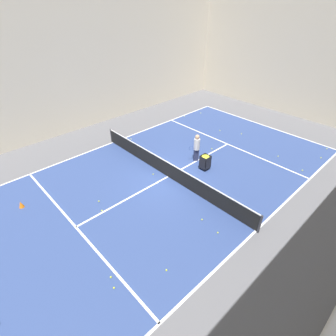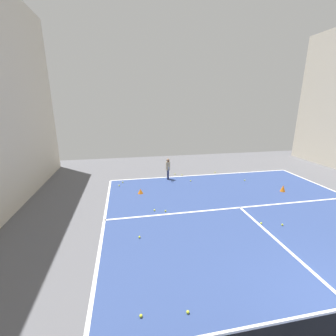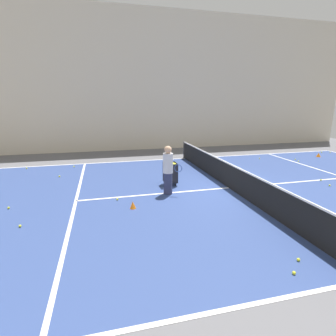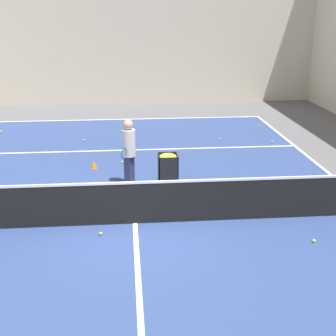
# 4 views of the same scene
# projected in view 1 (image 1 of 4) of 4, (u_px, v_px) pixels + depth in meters

# --- Properties ---
(ground_plane) EXTENTS (31.42, 31.42, 0.00)m
(ground_plane) POSITION_uv_depth(u_px,v_px,m) (168.00, 177.00, 14.71)
(ground_plane) COLOR #5B5B60
(court_playing_area) EXTENTS (11.12, 20.31, 0.00)m
(court_playing_area) POSITION_uv_depth(u_px,v_px,m) (168.00, 177.00, 14.71)
(court_playing_area) COLOR navy
(court_playing_area) RESTS_ON ground
(line_baseline_far) EXTENTS (11.12, 0.10, 0.00)m
(line_baseline_far) POSITION_uv_depth(u_px,v_px,m) (262.00, 125.00, 20.49)
(line_baseline_far) COLOR white
(line_baseline_far) RESTS_ON ground
(line_sideline_left) EXTENTS (0.10, 20.31, 0.00)m
(line_sideline_left) POSITION_uv_depth(u_px,v_px,m) (113.00, 142.00, 18.08)
(line_sideline_left) COLOR white
(line_sideline_left) RESTS_ON ground
(line_sideline_right) EXTENTS (0.10, 20.31, 0.00)m
(line_sideline_right) POSITION_uv_depth(u_px,v_px,m) (256.00, 231.00, 11.34)
(line_sideline_right) COLOR white
(line_sideline_right) RESTS_ON ground
(line_service_near) EXTENTS (11.12, 0.10, 0.00)m
(line_service_near) POSITION_uv_depth(u_px,v_px,m) (76.00, 227.00, 11.53)
(line_service_near) COLOR white
(line_service_near) RESTS_ON ground
(line_service_far) EXTENTS (11.12, 0.10, 0.00)m
(line_service_far) POSITION_uv_depth(u_px,v_px,m) (227.00, 144.00, 17.89)
(line_service_far) COLOR white
(line_service_far) RESTS_ON ground
(line_centre_service) EXTENTS (0.10, 11.17, 0.00)m
(line_centre_service) POSITION_uv_depth(u_px,v_px,m) (168.00, 177.00, 14.71)
(line_centre_service) COLOR white
(line_centre_service) RESTS_ON ground
(hall_enclosure_left) EXTENTS (0.15, 27.72, 8.97)m
(hall_enclosure_left) POSITION_uv_depth(u_px,v_px,m) (76.00, 66.00, 17.79)
(hall_enclosure_left) COLOR beige
(hall_enclosure_left) RESTS_ON ground
(hall_enclosure_far) EXTENTS (18.23, 0.15, 8.97)m
(hall_enclosure_far) POSITION_uv_depth(u_px,v_px,m) (299.00, 57.00, 20.07)
(hall_enclosure_far) COLOR beige
(hall_enclosure_far) RESTS_ON ground
(tennis_net) EXTENTS (11.42, 0.10, 0.97)m
(tennis_net) POSITION_uv_depth(u_px,v_px,m) (168.00, 169.00, 14.43)
(tennis_net) COLOR #2D2D33
(tennis_net) RESTS_ON ground
(coach_at_net) EXTENTS (0.48, 0.70, 1.75)m
(coach_at_net) POSITION_uv_depth(u_px,v_px,m) (197.00, 146.00, 15.58)
(coach_at_net) COLOR #2D3351
(coach_at_net) RESTS_ON ground
(ball_cart) EXTENTS (0.49, 0.50, 0.92)m
(ball_cart) POSITION_uv_depth(u_px,v_px,m) (205.00, 160.00, 14.99)
(ball_cart) COLOR black
(ball_cart) RESTS_ON ground
(training_cone_0) EXTENTS (0.25, 0.25, 0.33)m
(training_cone_0) POSITION_uv_depth(u_px,v_px,m) (21.00, 204.00, 12.52)
(training_cone_0) COLOR orange
(training_cone_0) RESTS_ON ground
(training_cone_2) EXTENTS (0.19, 0.19, 0.23)m
(training_cone_2) POSITION_uv_depth(u_px,v_px,m) (198.00, 145.00, 17.48)
(training_cone_2) COLOR orange
(training_cone_2) RESTS_ON ground
(tennis_ball_0) EXTENTS (0.07, 0.07, 0.07)m
(tennis_ball_0) POSITION_uv_depth(u_px,v_px,m) (111.00, 277.00, 9.46)
(tennis_ball_0) COLOR yellow
(tennis_ball_0) RESTS_ON ground
(tennis_ball_1) EXTENTS (0.07, 0.07, 0.07)m
(tennis_ball_1) POSITION_uv_depth(u_px,v_px,m) (202.00, 220.00, 11.86)
(tennis_ball_1) COLOR yellow
(tennis_ball_1) RESTS_ON ground
(tennis_ball_3) EXTENTS (0.07, 0.07, 0.07)m
(tennis_ball_3) POSITION_uv_depth(u_px,v_px,m) (129.00, 142.00, 18.00)
(tennis_ball_3) COLOR yellow
(tennis_ball_3) RESTS_ON ground
(tennis_ball_5) EXTENTS (0.07, 0.07, 0.07)m
(tennis_ball_5) POSITION_uv_depth(u_px,v_px,m) (302.00, 170.00, 15.17)
(tennis_ball_5) COLOR yellow
(tennis_ball_5) RESTS_ON ground
(tennis_ball_6) EXTENTS (0.07, 0.07, 0.07)m
(tennis_ball_6) POSITION_uv_depth(u_px,v_px,m) (131.00, 139.00, 18.43)
(tennis_ball_6) COLOR yellow
(tennis_ball_6) RESTS_ON ground
(tennis_ball_8) EXTENTS (0.07, 0.07, 0.07)m
(tennis_ball_8) POSITION_uv_depth(u_px,v_px,m) (241.00, 134.00, 19.11)
(tennis_ball_8) COLOR yellow
(tennis_ball_8) RESTS_ON ground
(tennis_ball_10) EXTENTS (0.07, 0.07, 0.07)m
(tennis_ball_10) POSITION_uv_depth(u_px,v_px,m) (212.00, 149.00, 17.27)
(tennis_ball_10) COLOR yellow
(tennis_ball_10) RESTS_ON ground
(tennis_ball_11) EXTENTS (0.07, 0.07, 0.07)m
(tennis_ball_11) POSITION_uv_depth(u_px,v_px,m) (102.00, 211.00, 12.36)
(tennis_ball_11) COLOR yellow
(tennis_ball_11) RESTS_ON ground
(tennis_ball_14) EXTENTS (0.07, 0.07, 0.07)m
(tennis_ball_14) POSITION_uv_depth(u_px,v_px,m) (153.00, 174.00, 14.85)
(tennis_ball_14) COLOR yellow
(tennis_ball_14) RESTS_ON ground
(tennis_ball_15) EXTENTS (0.07, 0.07, 0.07)m
(tennis_ball_15) POSITION_uv_depth(u_px,v_px,m) (218.00, 233.00, 11.22)
(tennis_ball_15) COLOR yellow
(tennis_ball_15) RESTS_ON ground
(tennis_ball_16) EXTENTS (0.07, 0.07, 0.07)m
(tennis_ball_16) POSITION_uv_depth(u_px,v_px,m) (321.00, 158.00, 16.33)
(tennis_ball_16) COLOR yellow
(tennis_ball_16) RESTS_ON ground
(tennis_ball_18) EXTENTS (0.07, 0.07, 0.07)m
(tennis_ball_18) POSITION_uv_depth(u_px,v_px,m) (184.00, 116.00, 21.85)
(tennis_ball_18) COLOR yellow
(tennis_ball_18) RESTS_ON ground
(tennis_ball_19) EXTENTS (0.07, 0.07, 0.07)m
(tennis_ball_19) POSITION_uv_depth(u_px,v_px,m) (166.00, 270.00, 9.70)
(tennis_ball_19) COLOR yellow
(tennis_ball_19) RESTS_ON ground
(tennis_ball_20) EXTENTS (0.07, 0.07, 0.07)m
(tennis_ball_20) POSITION_uv_depth(u_px,v_px,m) (99.00, 201.00, 12.91)
(tennis_ball_20) COLOR yellow
(tennis_ball_20) RESTS_ON ground
(tennis_ball_21) EXTENTS (0.07, 0.07, 0.07)m
(tennis_ball_21) POSITION_uv_depth(u_px,v_px,m) (220.00, 130.00, 19.58)
(tennis_ball_21) COLOR yellow
(tennis_ball_21) RESTS_ON ground
(tennis_ball_22) EXTENTS (0.07, 0.07, 0.07)m
(tennis_ball_22) POSITION_uv_depth(u_px,v_px,m) (201.00, 113.00, 22.42)
(tennis_ball_22) COLOR yellow
(tennis_ball_22) RESTS_ON ground
(tennis_ball_23) EXTENTS (0.07, 0.07, 0.07)m
(tennis_ball_23) POSITION_uv_depth(u_px,v_px,m) (327.00, 149.00, 17.29)
(tennis_ball_23) COLOR yellow
(tennis_ball_23) RESTS_ON ground
(tennis_ball_24) EXTENTS (0.07, 0.07, 0.07)m
(tennis_ball_24) POSITION_uv_depth(u_px,v_px,m) (278.00, 156.00, 16.48)
(tennis_ball_24) COLOR yellow
(tennis_ball_24) RESTS_ON ground
(tennis_ball_25) EXTENTS (0.07, 0.07, 0.07)m
(tennis_ball_25) POSITION_uv_depth(u_px,v_px,m) (114.00, 288.00, 9.11)
(tennis_ball_25) COLOR yellow
(tennis_ball_25) RESTS_ON ground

